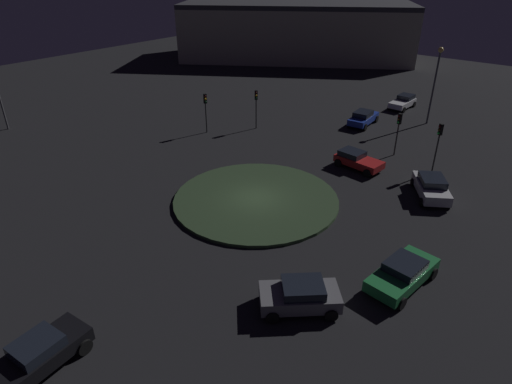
# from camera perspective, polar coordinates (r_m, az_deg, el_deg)

# --- Properties ---
(ground_plane) EXTENTS (117.76, 117.76, 0.00)m
(ground_plane) POSITION_cam_1_polar(r_m,az_deg,el_deg) (30.98, 0.00, -1.13)
(ground_plane) COLOR black
(roundabout_island) EXTENTS (11.66, 11.66, 0.22)m
(roundabout_island) POSITION_cam_1_polar(r_m,az_deg,el_deg) (30.92, 0.00, -0.95)
(roundabout_island) COLOR #2D4228
(roundabout_island) RESTS_ON ground_plane
(car_white) EXTENTS (2.06, 3.91, 1.39)m
(car_white) POSITION_cam_1_polar(r_m,az_deg,el_deg) (53.38, 18.67, 11.11)
(car_white) COLOR white
(car_white) RESTS_ON ground_plane
(car_green) EXTENTS (2.62, 4.75, 1.41)m
(car_green) POSITION_cam_1_polar(r_m,az_deg,el_deg) (24.37, 18.64, -9.98)
(car_green) COLOR #1E7238
(car_green) RESTS_ON ground_plane
(car_silver) EXTENTS (3.81, 4.54, 1.51)m
(car_silver) POSITION_cam_1_polar(r_m,az_deg,el_deg) (33.63, 21.94, 0.67)
(car_silver) COLOR silver
(car_silver) RESTS_ON ground_plane
(car_black) EXTENTS (2.29, 4.23, 1.51)m
(car_black) POSITION_cam_1_polar(r_m,az_deg,el_deg) (21.25, -26.48, -18.41)
(car_black) COLOR black
(car_black) RESTS_ON ground_plane
(car_red) EXTENTS (4.01, 2.38, 1.34)m
(car_red) POSITION_cam_1_polar(r_m,az_deg,el_deg) (36.50, 13.10, 4.12)
(car_red) COLOR red
(car_red) RESTS_ON ground_plane
(car_grey) EXTENTS (4.14, 3.97, 1.51)m
(car_grey) POSITION_cam_1_polar(r_m,az_deg,el_deg) (21.85, 5.81, -13.28)
(car_grey) COLOR slate
(car_grey) RESTS_ON ground_plane
(car_blue) EXTENTS (2.19, 4.36, 1.48)m
(car_blue) POSITION_cam_1_polar(r_m,az_deg,el_deg) (46.52, 13.83, 9.42)
(car_blue) COLOR #1E38A5
(car_blue) RESTS_ON ground_plane
(traffic_light_southeast) EXTENTS (0.40, 0.37, 3.83)m
(traffic_light_southeast) POSITION_cam_1_polar(r_m,az_deg,el_deg) (42.80, -6.62, 11.19)
(traffic_light_southeast) COLOR #2D2D2D
(traffic_light_southeast) RESTS_ON ground_plane
(traffic_light_south) EXTENTS (0.35, 0.39, 3.75)m
(traffic_light_south) POSITION_cam_1_polar(r_m,az_deg,el_deg) (39.14, 18.11, 8.22)
(traffic_light_south) COLOR #2D2D2D
(traffic_light_south) RESTS_ON ground_plane
(traffic_light_southwest) EXTENTS (0.37, 0.40, 4.07)m
(traffic_light_southwest) POSITION_cam_1_polar(r_m,az_deg,el_deg) (36.78, 22.75, 6.49)
(traffic_light_southwest) COLOR #2D2D2D
(traffic_light_southwest) RESTS_ON ground_plane
(traffic_light_southeast_near) EXTENTS (0.38, 0.39, 3.86)m
(traffic_light_southeast_near) POSITION_cam_1_polar(r_m,az_deg,el_deg) (43.61, 0.02, 11.73)
(traffic_light_southeast_near) COLOR #2D2D2D
(traffic_light_southeast_near) RESTS_ON ground_plane
(streetlamp_south) EXTENTS (0.51, 0.51, 7.65)m
(streetlamp_south) POSITION_cam_1_polar(r_m,az_deg,el_deg) (47.87, 22.46, 13.96)
(streetlamp_south) COLOR #4C4C51
(streetlamp_south) RESTS_ON ground_plane
(store_building) EXTENTS (38.95, 31.76, 8.83)m
(store_building) POSITION_cam_1_polar(r_m,az_deg,el_deg) (77.66, 5.28, 20.26)
(store_building) COLOR #ADA893
(store_building) RESTS_ON ground_plane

